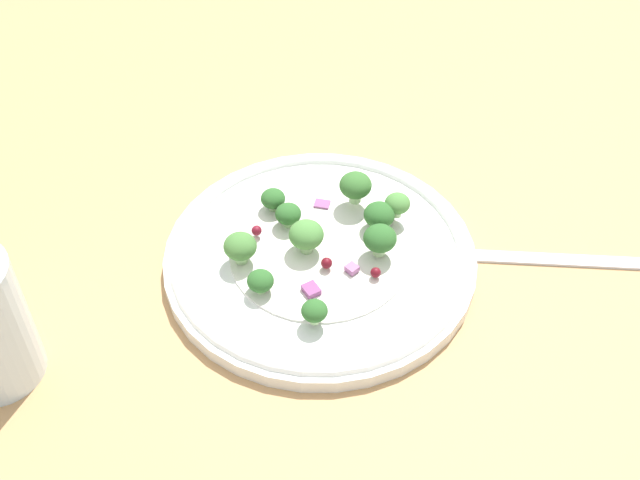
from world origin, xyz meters
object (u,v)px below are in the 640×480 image
broccoli_floret_1 (311,235)px  fork (517,257)px  plate (320,256)px  broccoli_floret_0 (312,311)px  broccoli_floret_2 (260,281)px

broccoli_floret_1 → fork: broccoli_floret_1 is taller
plate → broccoli_floret_1: 2.32cm
plate → broccoli_floret_0: broccoli_floret_0 is taller
broccoli_floret_2 → fork: (2.73, -20.61, -2.21)cm
broccoli_floret_1 → broccoli_floret_2: bearing=133.7°
broccoli_floret_0 → broccoli_floret_2: bearing=46.4°
broccoli_floret_2 → plate: bearing=-52.6°
broccoli_floret_2 → fork: size_ratio=0.11×
broccoli_floret_0 → broccoli_floret_1: broccoli_floret_1 is taller
plate → fork: size_ratio=1.32×
broccoli_floret_0 → broccoli_floret_2: (3.41, 3.58, -0.22)cm
broccoli_floret_1 → broccoli_floret_2: broccoli_floret_1 is taller
broccoli_floret_0 → broccoli_floret_2: size_ratio=0.95×
broccoli_floret_0 → fork: size_ratio=0.10×
plate → broccoli_floret_1: (0.26, 0.68, 2.20)cm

